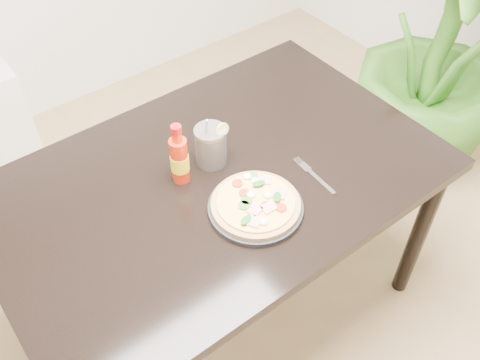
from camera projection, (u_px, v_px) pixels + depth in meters
room_shell at (411, 38)px, 0.67m from camera, size 4.50×4.50×4.50m
dining_table at (217, 194)px, 1.72m from camera, size 1.40×0.90×0.75m
plate at (256, 208)px, 1.56m from camera, size 0.28×0.28×0.02m
pizza at (256, 203)px, 1.55m from camera, size 0.26×0.26×0.03m
hot_sauce_bottle at (179, 159)px, 1.59m from camera, size 0.06×0.06×0.21m
cola_cup at (211, 146)px, 1.66m from camera, size 0.10×0.10×0.19m
fork at (313, 174)px, 1.66m from camera, size 0.03×0.19×0.00m
houseplant at (441, 53)px, 2.36m from camera, size 0.88×0.88×1.25m
plant_pot at (413, 140)px, 2.73m from camera, size 0.28×0.28×0.22m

